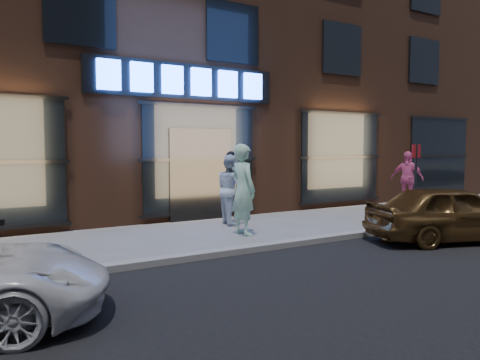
% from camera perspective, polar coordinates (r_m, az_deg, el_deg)
% --- Properties ---
extents(ground, '(90.00, 90.00, 0.00)m').
position_cam_1_polar(ground, '(9.20, 6.47, -8.02)').
color(ground, slate).
rests_on(ground, ground).
extents(curb, '(60.00, 0.25, 0.12)m').
position_cam_1_polar(curb, '(9.19, 6.48, -7.65)').
color(curb, gray).
rests_on(curb, ground).
extents(storefront_building, '(30.20, 8.28, 10.30)m').
position_cam_1_polar(storefront_building, '(16.38, -11.56, 15.31)').
color(storefront_building, '#54301E').
rests_on(storefront_building, ground).
extents(man_bowtie, '(0.51, 0.75, 1.99)m').
position_cam_1_polar(man_bowtie, '(10.18, 0.39, -1.18)').
color(man_bowtie, '#AFE6C4').
rests_on(man_bowtie, ground).
extents(man_cap, '(0.78, 0.93, 1.74)m').
position_cam_1_polar(man_cap, '(11.62, -1.09, -1.14)').
color(man_cap, white).
rests_on(man_cap, ground).
extents(passerby, '(0.80, 1.13, 1.79)m').
position_cam_1_polar(passerby, '(16.30, 19.68, 0.18)').
color(passerby, pink).
rests_on(passerby, ground).
extents(gold_sedan, '(3.68, 2.43, 1.16)m').
position_cam_1_polar(gold_sedan, '(10.38, 24.35, -3.72)').
color(gold_sedan, brown).
rests_on(gold_sedan, ground).
extents(sign_post, '(0.32, 0.06, 2.00)m').
position_cam_1_polar(sign_post, '(11.92, 20.61, 0.36)').
color(sign_post, '#262628').
rests_on(sign_post, ground).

